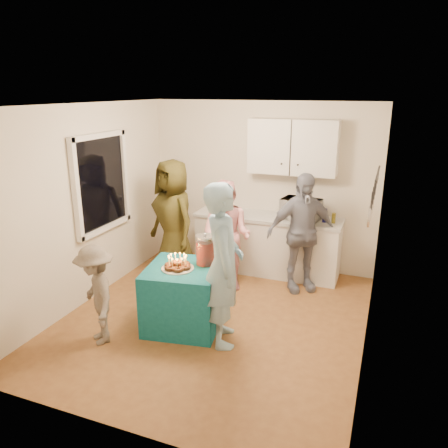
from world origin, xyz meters
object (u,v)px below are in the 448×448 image
(child_near_left, at_px, (96,295))
(woman_back_right, at_px, (301,233))
(counter, at_px, (267,245))
(man_birthday, at_px, (223,265))
(microwave, at_px, (301,209))
(punch_jar, at_px, (205,251))
(woman_back_center, at_px, (226,236))
(woman_back_left, at_px, (173,220))
(party_table, at_px, (184,297))

(child_near_left, bearing_deg, woman_back_right, 91.71)
(counter, distance_m, man_birthday, 2.15)
(man_birthday, relative_size, child_near_left, 1.60)
(counter, distance_m, woman_back_right, 0.86)
(counter, distance_m, microwave, 0.80)
(punch_jar, distance_m, man_birthday, 0.48)
(woman_back_center, distance_m, woman_back_right, 1.05)
(microwave, bearing_deg, man_birthday, -91.57)
(counter, relative_size, woman_back_left, 1.22)
(counter, bearing_deg, party_table, -103.81)
(woman_back_left, bearing_deg, microwave, 49.60)
(counter, distance_m, punch_jar, 1.86)
(punch_jar, relative_size, woman_back_left, 0.19)
(child_near_left, bearing_deg, microwave, 98.50)
(party_table, xyz_separation_m, woman_back_left, (-0.78, 1.27, 0.52))
(microwave, height_order, punch_jar, microwave)
(woman_back_right, bearing_deg, counter, 110.07)
(microwave, relative_size, punch_jar, 1.63)
(woman_back_center, bearing_deg, counter, 71.81)
(woman_back_right, bearing_deg, man_birthday, -141.15)
(man_birthday, height_order, woman_back_center, man_birthday)
(counter, height_order, child_near_left, child_near_left)
(woman_back_center, bearing_deg, child_near_left, -106.49)
(woman_back_left, bearing_deg, punch_jar, -19.46)
(microwave, height_order, man_birthday, man_birthday)
(party_table, distance_m, woman_back_left, 1.58)
(counter, xyz_separation_m, woman_back_center, (-0.39, -0.78, 0.36))
(woman_back_left, bearing_deg, child_near_left, -61.01)
(woman_back_left, bearing_deg, woman_back_right, 35.60)
(counter, height_order, woman_back_right, woman_back_right)
(punch_jar, distance_m, woman_back_center, 1.00)
(microwave, distance_m, man_birthday, 2.14)
(woman_back_right, bearing_deg, microwave, 70.30)
(party_table, bearing_deg, microwave, 63.51)
(party_table, distance_m, woman_back_right, 1.92)
(woman_back_center, bearing_deg, microwave, 49.69)
(counter, height_order, punch_jar, punch_jar)
(party_table, height_order, man_birthday, man_birthday)
(punch_jar, distance_m, child_near_left, 1.33)
(woman_back_left, distance_m, woman_back_center, 0.89)
(woman_back_right, bearing_deg, punch_jar, -157.25)
(microwave, bearing_deg, woman_back_left, -148.82)
(party_table, distance_m, child_near_left, 1.02)
(woman_back_left, bearing_deg, man_birthday, -18.15)
(punch_jar, bearing_deg, microwave, 66.33)
(woman_back_center, bearing_deg, man_birthday, -62.34)
(woman_back_left, distance_m, woman_back_right, 1.88)
(man_birthday, xyz_separation_m, woman_back_center, (-0.46, 1.31, -0.14))
(woman_back_left, relative_size, woman_back_center, 1.15)
(microwave, height_order, party_table, microwave)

